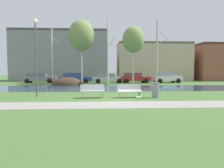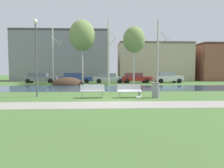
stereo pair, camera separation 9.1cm
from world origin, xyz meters
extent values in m
plane|color=#476B33|center=(0.00, 10.00, 0.00)|extent=(120.00, 120.00, 0.00)
cube|color=gray|center=(0.00, -2.12, 0.01)|extent=(60.00, 2.22, 0.01)
cube|color=#2D475B|center=(0.00, 8.11, 0.00)|extent=(80.00, 7.01, 0.01)
ellipsoid|color=#423021|center=(-4.83, 12.79, 0.00)|extent=(3.92, 2.63, 1.98)
cube|color=#B2B5B7|center=(-1.22, 0.62, 0.45)|extent=(1.62, 0.57, 0.05)
cube|color=#B2B5B7|center=(-1.23, 0.90, 0.67)|extent=(1.60, 0.17, 0.40)
cube|color=#B2B5B7|center=(-1.88, 0.65, 0.23)|extent=(0.06, 0.43, 0.45)
cube|color=#B2B5B7|center=(-0.57, 0.72, 0.23)|extent=(0.06, 0.43, 0.45)
cylinder|color=#B2B5B7|center=(-1.87, 0.61, 0.59)|extent=(0.06, 0.28, 0.04)
cylinder|color=#B2B5B7|center=(-0.56, 0.68, 0.59)|extent=(0.06, 0.28, 0.04)
cube|color=#B2B5B7|center=(1.22, 0.62, 0.45)|extent=(1.62, 0.57, 0.15)
cube|color=#B2B5B7|center=(1.20, 0.90, 0.67)|extent=(1.60, 0.17, 0.40)
cube|color=#B2B5B7|center=(0.56, 0.65, 0.23)|extent=(0.06, 0.43, 0.45)
cube|color=#B2B5B7|center=(1.87, 0.72, 0.23)|extent=(0.06, 0.43, 0.45)
cylinder|color=#B2B5B7|center=(0.56, 0.61, 0.59)|extent=(0.06, 0.28, 0.04)
cylinder|color=#B2B5B7|center=(1.87, 0.68, 0.59)|extent=(0.06, 0.28, 0.04)
cylinder|color=gray|center=(2.91, 0.50, 0.50)|extent=(0.47, 0.47, 1.00)
torus|color=#494A4C|center=(2.91, 0.50, 0.97)|extent=(0.50, 0.50, 0.04)
ellipsoid|color=white|center=(1.68, -0.09, 0.12)|extent=(0.34, 0.15, 0.15)
sphere|color=white|center=(1.83, -0.09, 0.20)|extent=(0.11, 0.11, 0.11)
cone|color=gold|center=(1.89, -0.09, 0.20)|extent=(0.06, 0.03, 0.03)
cylinder|color=gold|center=(1.70, -0.12, 0.05)|extent=(0.01, 0.01, 0.10)
cylinder|color=gold|center=(1.70, -0.05, 0.05)|extent=(0.01, 0.01, 0.10)
cylinder|color=#4C4C51|center=(-5.03, 1.45, 2.46)|extent=(0.10, 0.10, 4.92)
sphere|color=white|center=(-5.03, 1.45, 5.07)|extent=(0.32, 0.32, 0.32)
cylinder|color=beige|center=(-6.76, 13.57, 3.62)|extent=(0.15, 0.15, 7.23)
cylinder|color=beige|center=(-5.88, 14.18, 5.36)|extent=(1.11, 1.59, 1.09)
cylinder|color=beige|center=(-6.25, 13.05, 5.50)|extent=(0.96, 0.94, 0.79)
cylinder|color=#BCB7A8|center=(-3.16, 14.29, 4.03)|extent=(0.18, 0.18, 8.07)
ellipsoid|color=olive|center=(-3.16, 14.29, 6.29)|extent=(3.32, 3.32, 3.99)
cylinder|color=beige|center=(0.24, 14.25, 4.22)|extent=(0.23, 0.23, 8.45)
cylinder|color=beige|center=(0.85, 14.67, 5.65)|extent=(0.77, 1.07, 0.94)
cylinder|color=beige|center=(0.66, 13.81, 6.41)|extent=(0.90, 0.88, 0.47)
cylinder|color=beige|center=(3.42, 13.20, 3.64)|extent=(0.23, 0.23, 7.27)
ellipsoid|color=olive|center=(3.42, 13.20, 5.67)|extent=(2.74, 2.74, 3.29)
cylinder|color=#BCB7A8|center=(6.55, 13.59, 4.09)|extent=(0.22, 0.22, 8.17)
cylinder|color=#BCB7A8|center=(7.44, 14.20, 5.62)|extent=(1.24, 1.76, 0.74)
cylinder|color=#BCB7A8|center=(7.10, 13.02, 6.23)|extent=(1.11, 1.08, 0.72)
cube|color=slate|center=(-9.43, 17.19, 0.63)|extent=(4.70, 1.99, 0.62)
cube|color=slate|center=(-9.80, 17.18, 1.19)|extent=(2.66, 1.68, 0.49)
cylinder|color=black|center=(-7.95, 18.15, 0.32)|extent=(0.65, 0.25, 0.64)
cylinder|color=black|center=(-7.87, 16.38, 0.32)|extent=(0.65, 0.25, 0.64)
cylinder|color=black|center=(-11.00, 18.01, 0.32)|extent=(0.65, 0.25, 0.64)
cylinder|color=black|center=(-10.91, 16.24, 0.32)|extent=(0.65, 0.25, 0.64)
cube|color=#2D4793|center=(-4.32, 16.86, 0.62)|extent=(4.60, 2.04, 0.61)
cube|color=#32457F|center=(-4.68, 16.85, 1.20)|extent=(2.60, 1.73, 0.54)
cylinder|color=black|center=(-2.88, 17.85, 0.32)|extent=(0.65, 0.25, 0.64)
cylinder|color=black|center=(-2.79, 16.02, 0.32)|extent=(0.65, 0.25, 0.64)
cylinder|color=black|center=(-5.85, 17.70, 0.32)|extent=(0.65, 0.25, 0.64)
cylinder|color=black|center=(-5.77, 15.88, 0.32)|extent=(0.65, 0.25, 0.64)
cube|color=#B2B5BC|center=(0.40, 16.62, 0.61)|extent=(4.63, 1.93, 0.57)
cube|color=gray|center=(0.04, 16.60, 1.15)|extent=(2.62, 1.63, 0.52)
cylinder|color=black|center=(1.86, 17.55, 0.32)|extent=(0.65, 0.25, 0.64)
cylinder|color=black|center=(1.95, 15.84, 0.32)|extent=(0.65, 0.25, 0.64)
cylinder|color=black|center=(-1.14, 17.40, 0.32)|extent=(0.65, 0.25, 0.64)
cylinder|color=black|center=(-1.06, 15.69, 0.32)|extent=(0.65, 0.25, 0.64)
cube|color=maroon|center=(4.23, 16.66, 0.63)|extent=(4.30, 2.07, 0.61)
cube|color=brown|center=(3.89, 16.65, 1.20)|extent=(2.43, 1.76, 0.53)
cylinder|color=black|center=(5.57, 17.67, 0.32)|extent=(0.65, 0.25, 0.64)
cylinder|color=black|center=(5.66, 15.79, 0.32)|extent=(0.65, 0.25, 0.64)
cylinder|color=black|center=(2.80, 17.53, 0.32)|extent=(0.65, 0.25, 0.64)
cylinder|color=black|center=(2.89, 15.66, 0.32)|extent=(0.65, 0.25, 0.64)
cube|color=silver|center=(8.94, 16.77, 0.66)|extent=(4.18, 2.08, 0.69)
cube|color=#949AAC|center=(8.62, 16.75, 1.28)|extent=(2.37, 1.77, 0.54)
cylinder|color=black|center=(10.25, 17.77, 0.32)|extent=(0.65, 0.25, 0.64)
cylinder|color=black|center=(10.34, 15.89, 0.32)|extent=(0.65, 0.25, 0.64)
cylinder|color=black|center=(7.55, 17.64, 0.32)|extent=(0.65, 0.25, 0.64)
cylinder|color=black|center=(7.64, 15.76, 0.32)|extent=(0.65, 0.25, 0.64)
cube|color=gray|center=(-7.60, 24.75, 4.15)|extent=(16.50, 6.23, 8.30)
cube|color=#48484B|center=(-7.60, 24.75, 8.50)|extent=(16.50, 6.23, 0.40)
cube|color=#BCAD8E|center=(8.78, 24.49, 3.15)|extent=(12.76, 6.06, 6.29)
cube|color=#675F4E|center=(8.78, 24.49, 6.49)|extent=(12.76, 6.06, 0.40)
camera|label=1|loc=(-0.66, -12.71, 1.79)|focal=32.96mm
camera|label=2|loc=(-0.57, -12.72, 1.79)|focal=32.96mm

